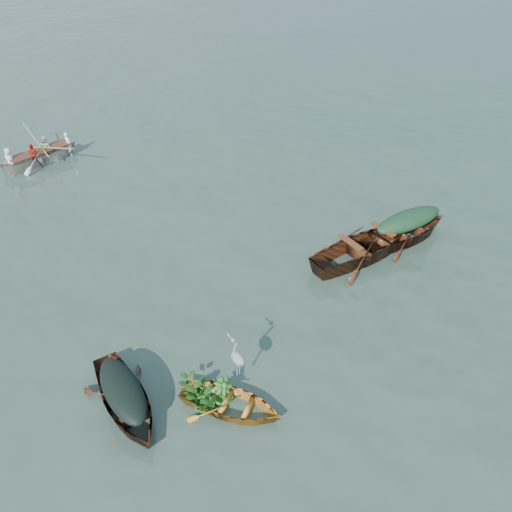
{
  "coord_description": "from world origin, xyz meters",
  "views": [
    {
      "loc": [
        -5.94,
        -5.88,
        8.47
      ],
      "look_at": [
        0.31,
        2.9,
        0.5
      ],
      "focal_mm": 35.0,
      "sensor_mm": 36.0,
      "label": 1
    }
  ],
  "objects_px": {
    "open_wooden_boat": "(364,257)",
    "heron": "(238,363)",
    "dark_covered_boat": "(127,408)",
    "green_tarp_boat": "(404,241)",
    "yellow_dinghy": "(231,410)",
    "rowed_boat": "(43,163)"
  },
  "relations": [
    {
      "from": "heron",
      "to": "open_wooden_boat",
      "type": "bearing_deg",
      "value": -16.83
    },
    {
      "from": "dark_covered_boat",
      "to": "green_tarp_boat",
      "type": "relative_size",
      "value": 0.79
    },
    {
      "from": "dark_covered_boat",
      "to": "open_wooden_boat",
      "type": "xyz_separation_m",
      "value": [
        7.6,
        0.88,
        0.0
      ]
    },
    {
      "from": "rowed_boat",
      "to": "heron",
      "type": "xyz_separation_m",
      "value": [
        0.16,
        -13.21,
        0.8
      ]
    },
    {
      "from": "yellow_dinghy",
      "to": "heron",
      "type": "relative_size",
      "value": 2.88
    },
    {
      "from": "yellow_dinghy",
      "to": "heron",
      "type": "xyz_separation_m",
      "value": [
        0.42,
        0.36,
        0.8
      ]
    },
    {
      "from": "open_wooden_boat",
      "to": "heron",
      "type": "height_order",
      "value": "heron"
    },
    {
      "from": "green_tarp_boat",
      "to": "rowed_boat",
      "type": "distance_m",
      "value": 13.62
    },
    {
      "from": "yellow_dinghy",
      "to": "rowed_boat",
      "type": "distance_m",
      "value": 13.57
    },
    {
      "from": "yellow_dinghy",
      "to": "open_wooden_boat",
      "type": "relative_size",
      "value": 0.53
    },
    {
      "from": "yellow_dinghy",
      "to": "heron",
      "type": "height_order",
      "value": "heron"
    },
    {
      "from": "yellow_dinghy",
      "to": "dark_covered_boat",
      "type": "relative_size",
      "value": 0.78
    },
    {
      "from": "dark_covered_boat",
      "to": "open_wooden_boat",
      "type": "distance_m",
      "value": 7.65
    },
    {
      "from": "open_wooden_boat",
      "to": "rowed_boat",
      "type": "xyz_separation_m",
      "value": [
        -5.63,
        11.43,
        0.0
      ]
    },
    {
      "from": "green_tarp_boat",
      "to": "yellow_dinghy",
      "type": "bearing_deg",
      "value": 109.25
    },
    {
      "from": "green_tarp_boat",
      "to": "open_wooden_boat",
      "type": "distance_m",
      "value": 1.59
    },
    {
      "from": "dark_covered_boat",
      "to": "yellow_dinghy",
      "type": "bearing_deg",
      "value": -33.06
    },
    {
      "from": "heron",
      "to": "rowed_boat",
      "type": "bearing_deg",
      "value": 55.86
    },
    {
      "from": "yellow_dinghy",
      "to": "heron",
      "type": "bearing_deg",
      "value": 5.19
    },
    {
      "from": "dark_covered_boat",
      "to": "green_tarp_boat",
      "type": "bearing_deg",
      "value": 8.14
    },
    {
      "from": "dark_covered_boat",
      "to": "heron",
      "type": "distance_m",
      "value": 2.44
    },
    {
      "from": "dark_covered_boat",
      "to": "open_wooden_boat",
      "type": "bearing_deg",
      "value": 9.98
    }
  ]
}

